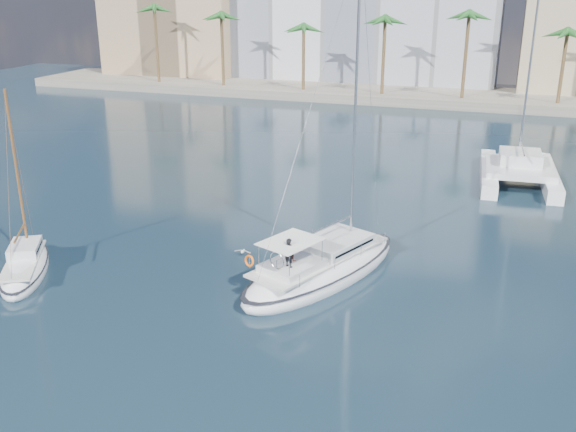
% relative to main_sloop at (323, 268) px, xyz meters
% --- Properties ---
extents(ground, '(160.00, 160.00, 0.00)m').
position_rel_main_sloop_xyz_m(ground, '(-2.45, -1.13, -0.54)').
color(ground, black).
rests_on(ground, ground).
extents(quay, '(120.00, 14.00, 1.20)m').
position_rel_main_sloop_xyz_m(quay, '(-2.45, 59.87, 0.06)').
color(quay, gray).
rests_on(quay, ground).
extents(building_tan_left, '(22.00, 14.00, 22.00)m').
position_rel_main_sloop_xyz_m(building_tan_left, '(-44.45, 67.87, 10.46)').
color(building_tan_left, tan).
rests_on(building_tan_left, ground).
extents(palm_left, '(3.60, 3.60, 12.30)m').
position_rel_main_sloop_xyz_m(palm_left, '(-36.45, 55.87, 9.74)').
color(palm_left, brown).
rests_on(palm_left, ground).
extents(palm_centre, '(3.60, 3.60, 12.30)m').
position_rel_main_sloop_xyz_m(palm_centre, '(-2.45, 55.87, 9.74)').
color(palm_centre, brown).
rests_on(palm_centre, ground).
extents(main_sloop, '(8.24, 12.76, 18.11)m').
position_rel_main_sloop_xyz_m(main_sloop, '(0.00, 0.00, 0.00)').
color(main_sloop, white).
rests_on(main_sloop, ground).
extents(small_sloop, '(5.75, 7.56, 10.64)m').
position_rel_main_sloop_xyz_m(small_sloop, '(-15.78, -4.98, -0.14)').
color(small_sloop, white).
rests_on(small_sloop, ground).
extents(catamaran, '(6.48, 11.96, 17.03)m').
position_rel_main_sloop_xyz_m(catamaran, '(10.09, 22.61, 0.60)').
color(catamaran, white).
rests_on(catamaran, ground).
extents(seagull, '(1.04, 0.45, 0.19)m').
position_rel_main_sloop_xyz_m(seagull, '(-5.27, 1.23, -0.24)').
color(seagull, silver).
rests_on(seagull, ground).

